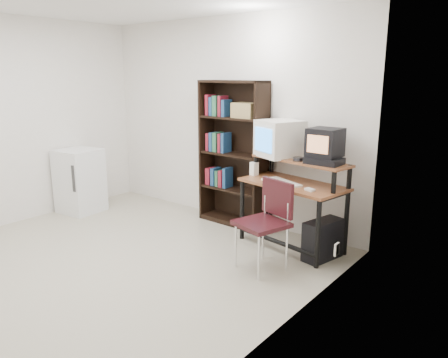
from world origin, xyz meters
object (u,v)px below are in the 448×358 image
Objects in this scene: bookshelf at (234,152)px; computer_desk at (294,187)px; crt_monitor at (279,139)px; pc_tower at (323,240)px; crt_tv at (325,143)px; mini_fridge at (80,181)px; school_chair at (268,215)px.

computer_desk is at bearing -11.43° from bookshelf.
pc_tower is (0.72, -0.26, -0.97)m from crt_monitor.
mini_fridge is (-3.28, -0.79, -0.76)m from crt_tv.
bookshelf is (-1.43, 0.35, 0.72)m from pc_tower.
school_chair is 1.00× the size of mini_fridge.
school_chair is at bearing -110.21° from pc_tower.
crt_monitor is (-0.29, 0.15, 0.49)m from computer_desk.
bookshelf reaches higher than crt_monitor.
computer_desk is 0.59m from crt_monitor.
crt_monitor reaches higher than crt_tv.
computer_desk is 3.74× the size of crt_tv.
mini_fridge is (-3.05, -0.07, -0.10)m from school_chair.
bookshelf is at bearing 175.19° from crt_tv.
computer_desk is at bearing -164.19° from crt_tv.
bookshelf is 2.06× the size of mini_fridge.
mini_fridge is (-3.40, -0.61, 0.23)m from pc_tower.
crt_monitor is at bearing 131.09° from school_chair.
pc_tower is 0.51× the size of mini_fridge.
computer_desk is at bearing 113.05° from school_chair.
bookshelf is at bearing 20.40° from mini_fridge.
crt_monitor is 0.76m from bookshelf.
computer_desk is 2.14× the size of crt_monitor.
school_chair is (-0.35, -0.53, 0.33)m from pc_tower.
pc_tower is 0.72m from school_chair.
school_chair reaches higher than pc_tower.
school_chair is 3.05m from mini_fridge.
school_chair is 0.48× the size of bookshelf.
crt_tv is (0.59, -0.07, 0.02)m from crt_monitor.
pc_tower is at bearing -11.96° from bookshelf.
computer_desk is 3.07m from mini_fridge.
crt_monitor reaches higher than mini_fridge.
crt_tv is 1.35m from bookshelf.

